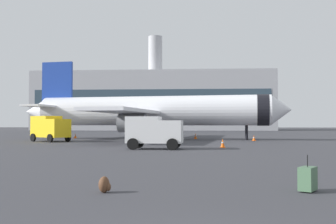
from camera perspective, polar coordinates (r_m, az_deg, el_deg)
The scene contains 10 objects.
airplane_at_gate at distance 50.98m, azimuth -2.54°, elevation 0.13°, with size 35.74×32.36×10.50m.
service_truck at distance 46.40m, azimuth -16.78°, elevation -2.15°, with size 5.18×4.60×2.90m.
cargo_van at distance 31.25m, azimuth -2.07°, elevation -2.77°, with size 4.52×2.57×2.60m.
safety_cone_near at distance 55.92m, azimuth -13.33°, elevation -3.41°, with size 0.44×0.44×0.64m.
safety_cone_mid at distance 47.55m, azimuth 12.39°, elevation -3.72°, with size 0.44×0.44×0.64m.
safety_cone_far at distance 33.53m, azimuth 7.97°, elevation -4.52°, with size 0.44×0.44×0.76m.
safety_cone_outer at distance 52.18m, azimuth 4.03°, elevation -3.53°, with size 0.44×0.44×0.74m.
rolling_suitcase at distance 12.58m, azimuth 19.65°, elevation -9.11°, with size 0.68×0.75×1.10m.
traveller_backpack at distance 11.87m, azimuth -9.21°, elevation -10.41°, with size 0.36×0.40×0.48m.
terminal_building at distance 124.08m, azimuth -1.98°, elevation 1.53°, with size 72.56×21.48×29.75m.
Camera 1 is at (0.06, -5.51, 2.04)m, focal length 41.89 mm.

